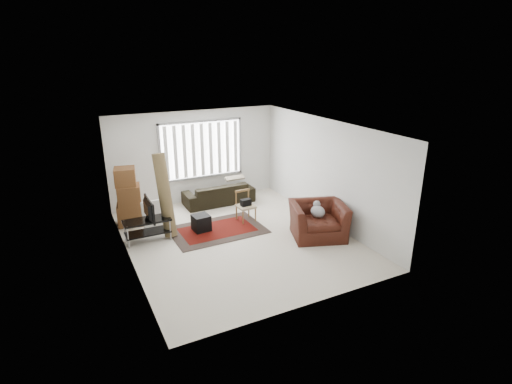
# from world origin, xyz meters

# --- Properties ---
(room) EXTENTS (6.00, 6.02, 2.71)m
(room) POSITION_xyz_m (0.03, 0.51, 1.76)
(room) COLOR beige
(room) RESTS_ON ground
(persian_rug) EXTENTS (2.32, 1.57, 0.02)m
(persian_rug) POSITION_xyz_m (-0.27, 0.67, 0.01)
(persian_rug) COLOR black
(persian_rug) RESTS_ON ground
(tv_stand) EXTENTS (1.08, 0.49, 0.54)m
(tv_stand) POSITION_xyz_m (-1.95, 0.86, 0.39)
(tv_stand) COLOR black
(tv_stand) RESTS_ON ground
(tv) EXTENTS (0.11, 0.88, 0.50)m
(tv) POSITION_xyz_m (-1.95, 0.86, 0.79)
(tv) COLOR black
(tv) RESTS_ON tv_stand
(subwoofer) EXTENTS (0.43, 0.43, 0.40)m
(subwoofer) POSITION_xyz_m (-0.64, 0.82, 0.22)
(subwoofer) COLOR black
(subwoofer) RESTS_ON persian_rug
(moving_boxes) EXTENTS (0.71, 0.67, 1.52)m
(moving_boxes) POSITION_xyz_m (-2.14, 2.05, 0.71)
(moving_boxes) COLOR brown
(moving_boxes) RESTS_ON ground
(white_flatpack) EXTENTS (0.57, 0.24, 0.71)m
(white_flatpack) POSITION_xyz_m (-1.64, 1.56, 0.36)
(white_flatpack) COLOR silver
(white_flatpack) RESTS_ON ground
(rolled_rug) EXTENTS (0.45, 0.69, 2.04)m
(rolled_rug) POSITION_xyz_m (-1.45, 1.00, 1.02)
(rolled_rug) COLOR brown
(rolled_rug) RESTS_ON ground
(sofa) EXTENTS (2.06, 0.90, 0.79)m
(sofa) POSITION_xyz_m (0.49, 2.45, 0.40)
(sofa) COLOR black
(sofa) RESTS_ON ground
(side_chair) EXTENTS (0.46, 0.46, 0.82)m
(side_chair) POSITION_xyz_m (0.64, 0.90, 0.46)
(side_chair) COLOR #958362
(side_chair) RESTS_ON ground
(armchair) EXTENTS (1.59, 1.49, 0.95)m
(armchair) POSITION_xyz_m (1.79, -0.74, 0.48)
(armchair) COLOR #3C150C
(armchair) RESTS_ON ground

